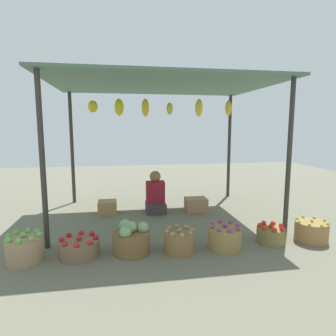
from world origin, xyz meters
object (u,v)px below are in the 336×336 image
(basket_purple_onions, at_px, (225,237))
(wooden_crate_near_vendor, at_px, (107,207))
(basket_potatoes, at_px, (179,241))
(basket_green_apples, at_px, (25,248))
(basket_limes, at_px, (311,231))
(wooden_crate_stacked_rear, at_px, (196,205))
(basket_red_tomatoes, at_px, (271,234))
(vendor_person, at_px, (155,196))
(basket_red_apples, at_px, (79,248))
(basket_cabbages, at_px, (131,239))

(basket_purple_onions, relative_size, wooden_crate_near_vendor, 1.31)
(basket_potatoes, bearing_deg, basket_green_apples, 177.93)
(basket_potatoes, xyz_separation_m, basket_limes, (1.90, 0.05, -0.00))
(wooden_crate_stacked_rear, bearing_deg, basket_red_tomatoes, -68.92)
(vendor_person, relative_size, basket_red_tomatoes, 2.03)
(basket_red_apples, height_order, basket_cabbages, basket_cabbages)
(basket_potatoes, bearing_deg, basket_cabbages, 171.50)
(vendor_person, distance_m, wooden_crate_stacked_rear, 0.79)
(basket_limes, bearing_deg, vendor_person, 138.53)
(basket_cabbages, bearing_deg, wooden_crate_near_vendor, 101.81)
(basket_green_apples, relative_size, basket_limes, 0.95)
(basket_purple_onions, bearing_deg, basket_limes, 1.59)
(basket_red_tomatoes, relative_size, basket_limes, 0.87)
(basket_green_apples, relative_size, basket_purple_onions, 0.97)
(basket_potatoes, distance_m, basket_red_tomatoes, 1.32)
(basket_red_apples, bearing_deg, basket_cabbages, -0.93)
(basket_cabbages, relative_size, basket_limes, 1.07)
(basket_red_apples, height_order, basket_potatoes, basket_potatoes)
(basket_green_apples, relative_size, wooden_crate_stacked_rear, 1.06)
(basket_purple_onions, relative_size, basket_red_tomatoes, 1.14)
(basket_red_apples, height_order, basket_red_tomatoes, basket_red_tomatoes)
(wooden_crate_near_vendor, bearing_deg, basket_purple_onions, -49.20)
(basket_purple_onions, height_order, basket_red_tomatoes, basket_purple_onions)
(basket_red_apples, bearing_deg, vendor_person, 55.64)
(basket_red_tomatoes, bearing_deg, basket_purple_onions, -173.91)
(basket_cabbages, xyz_separation_m, wooden_crate_near_vendor, (-0.37, 1.76, -0.05))
(wooden_crate_near_vendor, height_order, wooden_crate_stacked_rear, wooden_crate_stacked_rear)
(basket_red_apples, relative_size, basket_red_tomatoes, 1.27)
(wooden_crate_near_vendor, bearing_deg, wooden_crate_stacked_rear, -4.57)
(basket_limes, bearing_deg, basket_cabbages, 179.13)
(basket_red_tomatoes, bearing_deg, basket_potatoes, -176.04)
(basket_green_apples, height_order, basket_cabbages, basket_cabbages)
(basket_green_apples, bearing_deg, basket_red_tomatoes, 0.42)
(vendor_person, bearing_deg, basket_purple_onions, -68.88)
(basket_limes, bearing_deg, wooden_crate_stacked_rear, 126.18)
(wooden_crate_stacked_rear, bearing_deg, basket_green_apples, -147.09)
(vendor_person, distance_m, basket_red_apples, 2.07)
(vendor_person, xyz_separation_m, wooden_crate_near_vendor, (-0.89, 0.05, -0.18))
(vendor_person, height_order, basket_purple_onions, vendor_person)
(basket_red_apples, relative_size, basket_potatoes, 1.24)
(basket_cabbages, relative_size, basket_purple_onions, 1.08)
(basket_red_tomatoes, bearing_deg, vendor_person, 129.09)
(basket_cabbages, height_order, wooden_crate_near_vendor, basket_cabbages)
(basket_limes, height_order, wooden_crate_near_vendor, basket_limes)
(basket_purple_onions, bearing_deg, basket_potatoes, -178.49)
(vendor_person, relative_size, basket_cabbages, 1.65)
(basket_limes, distance_m, wooden_crate_near_vendor, 3.39)
(vendor_person, height_order, basket_red_tomatoes, vendor_person)
(basket_cabbages, distance_m, basket_potatoes, 0.61)
(basket_purple_onions, bearing_deg, wooden_crate_stacked_rear, 87.51)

